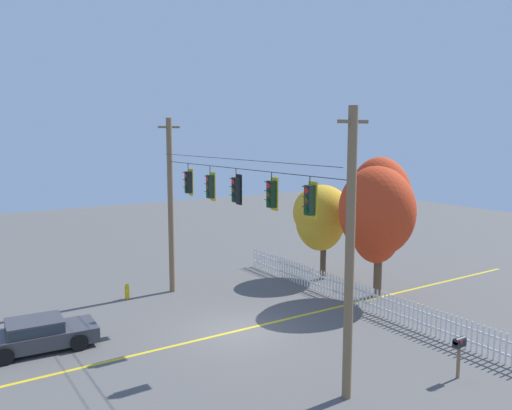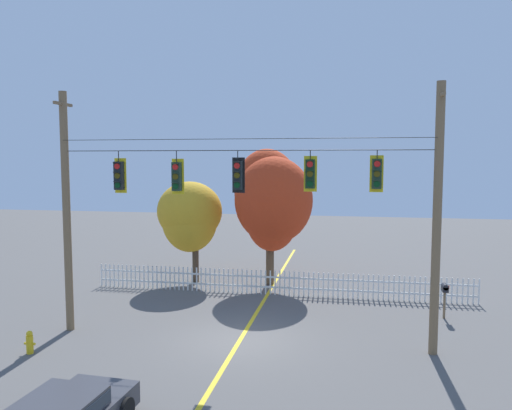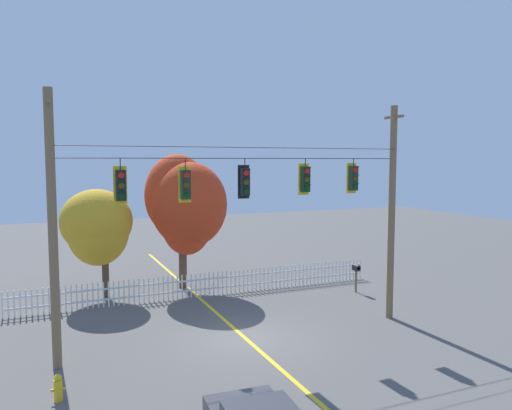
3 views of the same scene
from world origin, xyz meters
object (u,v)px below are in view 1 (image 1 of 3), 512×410
(autumn_maple_mid, at_px, (377,210))
(traffic_signal_westbound_side, at_px, (236,190))
(roadside_mailbox, at_px, (459,345))
(traffic_signal_eastbound_side, at_px, (310,200))
(traffic_signal_northbound_secondary, at_px, (272,194))
(traffic_signal_northbound_primary, at_px, (189,182))
(autumn_maple_near_fence, at_px, (321,216))
(traffic_signal_southbound_primary, at_px, (210,186))
(fire_hydrant, at_px, (127,291))
(parked_car, at_px, (38,334))

(autumn_maple_mid, bearing_deg, traffic_signal_westbound_side, -89.43)
(roadside_mailbox, bearing_deg, traffic_signal_eastbound_side, -126.86)
(traffic_signal_northbound_secondary, bearing_deg, traffic_signal_northbound_primary, 180.00)
(traffic_signal_northbound_secondary, xyz_separation_m, traffic_signal_eastbound_side, (2.13, 0.00, 0.01))
(traffic_signal_northbound_secondary, height_order, autumn_maple_near_fence, traffic_signal_northbound_secondary)
(traffic_signal_southbound_primary, bearing_deg, traffic_signal_northbound_secondary, -0.00)
(traffic_signal_northbound_primary, relative_size, traffic_signal_northbound_secondary, 1.09)
(traffic_signal_westbound_side, bearing_deg, traffic_signal_northbound_primary, 180.00)
(traffic_signal_northbound_primary, xyz_separation_m, traffic_signal_westbound_side, (4.29, -0.00, 0.04))
(traffic_signal_westbound_side, height_order, fire_hydrant, traffic_signal_westbound_side)
(traffic_signal_northbound_secondary, distance_m, autumn_maple_near_fence, 10.68)
(traffic_signal_northbound_primary, distance_m, autumn_maple_mid, 9.04)
(traffic_signal_eastbound_side, height_order, parked_car, traffic_signal_eastbound_side)
(autumn_maple_near_fence, bearing_deg, fire_hydrant, -101.49)
(autumn_maple_mid, xyz_separation_m, parked_car, (-2.32, -14.99, -3.69))
(traffic_signal_westbound_side, height_order, autumn_maple_near_fence, traffic_signal_westbound_side)
(traffic_signal_southbound_primary, distance_m, parked_car, 8.74)
(traffic_signal_northbound_primary, relative_size, roadside_mailbox, 1.07)
(autumn_maple_mid, bearing_deg, traffic_signal_southbound_primary, -104.76)
(roadside_mailbox, bearing_deg, traffic_signal_westbound_side, -152.48)
(traffic_signal_eastbound_side, bearing_deg, traffic_signal_northbound_secondary, -180.00)
(traffic_signal_westbound_side, distance_m, parked_car, 9.09)
(traffic_signal_westbound_side, xyz_separation_m, fire_hydrant, (-6.39, -2.35, -5.37))
(autumn_maple_near_fence, bearing_deg, parked_car, -82.82)
(autumn_maple_near_fence, distance_m, fire_hydrant, 10.96)
(traffic_signal_southbound_primary, height_order, autumn_maple_mid, autumn_maple_mid)
(traffic_signal_northbound_secondary, height_order, autumn_maple_mid, autumn_maple_mid)
(autumn_maple_near_fence, bearing_deg, autumn_maple_mid, -1.03)
(traffic_signal_northbound_primary, height_order, roadside_mailbox, traffic_signal_northbound_primary)
(traffic_signal_westbound_side, distance_m, traffic_signal_northbound_secondary, 2.43)
(traffic_signal_eastbound_side, bearing_deg, roadside_mailbox, 53.14)
(fire_hydrant, xyz_separation_m, roadside_mailbox, (13.88, 6.25, 0.76))
(autumn_maple_mid, height_order, roadside_mailbox, autumn_maple_mid)
(traffic_signal_eastbound_side, height_order, roadside_mailbox, traffic_signal_eastbound_side)
(traffic_signal_eastbound_side, height_order, autumn_maple_near_fence, traffic_signal_eastbound_side)
(traffic_signal_southbound_primary, distance_m, fire_hydrant, 7.19)
(traffic_signal_westbound_side, height_order, roadside_mailbox, traffic_signal_westbound_side)
(traffic_signal_southbound_primary, distance_m, traffic_signal_eastbound_side, 6.71)
(autumn_maple_near_fence, bearing_deg, traffic_signal_northbound_secondary, -49.76)
(traffic_signal_northbound_primary, bearing_deg, traffic_signal_northbound_secondary, -0.00)
(traffic_signal_northbound_primary, bearing_deg, parked_car, -75.14)
(traffic_signal_eastbound_side, height_order, fire_hydrant, traffic_signal_eastbound_side)
(traffic_signal_northbound_primary, xyz_separation_m, parked_car, (1.89, -7.11, -5.10))
(traffic_signal_southbound_primary, relative_size, parked_car, 0.37)
(roadside_mailbox, bearing_deg, autumn_maple_mid, 152.25)
(traffic_signal_westbound_side, distance_m, autumn_maple_mid, 8.01)
(autumn_maple_near_fence, xyz_separation_m, parked_car, (1.90, -15.06, -2.86))
(autumn_maple_near_fence, height_order, autumn_maple_mid, autumn_maple_mid)
(traffic_signal_northbound_secondary, bearing_deg, traffic_signal_westbound_side, 180.00)
(traffic_signal_northbound_primary, distance_m, parked_car, 8.95)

